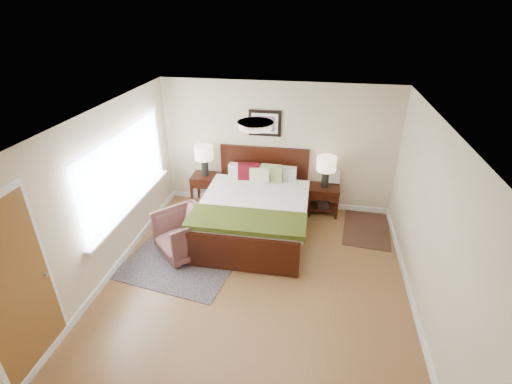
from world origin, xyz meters
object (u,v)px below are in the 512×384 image
at_px(bed, 255,205).
at_px(lamp_right, 326,166).
at_px(lamp_left, 204,155).
at_px(nightstand_left, 206,181).
at_px(armchair, 184,234).
at_px(rug_persian, 195,245).
at_px(nightstand_right, 323,197).

bearing_deg(bed, lamp_right, 36.53).
bearing_deg(lamp_left, lamp_right, 0.00).
distance_m(bed, nightstand_left, 1.46).
bearing_deg(lamp_right, lamp_left, 180.00).
bearing_deg(lamp_right, bed, -143.47).
bearing_deg(armchair, lamp_right, 80.73).
relative_size(lamp_right, rug_persian, 0.25).
bearing_deg(nightstand_left, bed, -36.75).
distance_m(lamp_right, rug_persian, 2.81).
bearing_deg(bed, armchair, -142.25).
bearing_deg(rug_persian, lamp_left, 107.55).
height_order(bed, lamp_right, bed).
relative_size(nightstand_left, nightstand_right, 1.10).
distance_m(nightstand_right, lamp_right, 0.66).
relative_size(lamp_left, armchair, 0.74).
bearing_deg(nightstand_right, lamp_right, 90.00).
height_order(nightstand_left, rug_persian, nightstand_left).
xyz_separation_m(lamp_left, rug_persian, (0.21, -1.48, -1.07)).
distance_m(nightstand_right, armchair, 2.81).
xyz_separation_m(bed, nightstand_right, (1.21, 0.88, -0.21)).
relative_size(nightstand_right, lamp_left, 0.96).
xyz_separation_m(nightstand_right, armchair, (-2.25, -1.69, 0.02)).
height_order(lamp_left, armchair, lamp_left).
bearing_deg(lamp_left, nightstand_right, -0.31).
relative_size(bed, nightstand_right, 3.89).
xyz_separation_m(nightstand_right, rug_persian, (-2.16, -1.46, -0.35)).
xyz_separation_m(bed, nightstand_left, (-1.17, 0.87, -0.05)).
relative_size(bed, lamp_left, 3.74).
xyz_separation_m(armchair, rug_persian, (0.08, 0.22, -0.37)).
distance_m(nightstand_right, rug_persian, 2.63).
bearing_deg(nightstand_right, nightstand_left, -179.78).
xyz_separation_m(nightstand_left, rug_persian, (0.21, -1.45, -0.51)).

